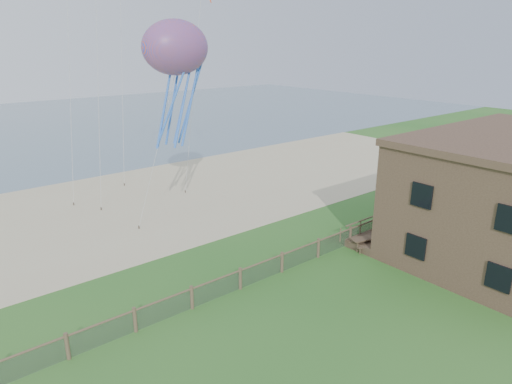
# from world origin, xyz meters

# --- Properties ---
(ground) EXTENTS (160.00, 160.00, 0.00)m
(ground) POSITION_xyz_m (0.00, 0.00, 0.00)
(ground) COLOR #296221
(ground) RESTS_ON ground
(sand_beach) EXTENTS (72.00, 20.00, 0.02)m
(sand_beach) POSITION_xyz_m (0.00, 22.00, 0.00)
(sand_beach) COLOR #C1B18C
(sand_beach) RESTS_ON ground
(ocean) EXTENTS (160.00, 68.00, 0.02)m
(ocean) POSITION_xyz_m (0.00, 66.00, 0.00)
(ocean) COLOR slate
(ocean) RESTS_ON ground
(chainlink_fence) EXTENTS (36.20, 0.20, 1.25)m
(chainlink_fence) POSITION_xyz_m (0.00, 6.00, 0.55)
(chainlink_fence) COLOR #4B3B2A
(chainlink_fence) RESTS_ON ground
(motel_deck) EXTENTS (15.00, 2.00, 0.50)m
(motel_deck) POSITION_xyz_m (13.00, 5.00, 0.25)
(motel_deck) COLOR brown
(motel_deck) RESTS_ON ground
(picnic_table) EXTENTS (2.06, 1.75, 0.75)m
(picnic_table) POSITION_xyz_m (6.17, 5.00, 0.37)
(picnic_table) COLOR brown
(picnic_table) RESTS_ON ground
(octopus_kite) EXTENTS (3.91, 2.77, 8.03)m
(octopus_kite) POSITION_xyz_m (-1.55, 14.15, 10.22)
(octopus_kite) COLOR #E05023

